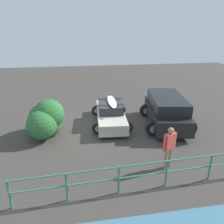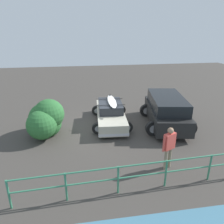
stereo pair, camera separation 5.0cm
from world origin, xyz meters
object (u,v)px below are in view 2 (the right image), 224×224
(suv_car, at_px, (166,110))
(person_bystander, at_px, (169,144))
(sedan_car, at_px, (110,113))
(bush_near_left, at_px, (46,120))

(suv_car, xyz_separation_m, person_bystander, (1.57, 4.13, 0.17))
(sedan_car, bearing_deg, bush_near_left, 16.53)
(suv_car, bearing_deg, bush_near_left, 2.29)
(sedan_car, bearing_deg, person_bystander, 108.38)
(suv_car, xyz_separation_m, bush_near_left, (6.85, 0.27, -0.04))
(suv_car, distance_m, bush_near_left, 6.85)
(sedan_car, height_order, person_bystander, person_bystander)
(sedan_car, xyz_separation_m, suv_car, (-3.21, 0.81, 0.32))
(bush_near_left, bearing_deg, person_bystander, 143.82)
(person_bystander, bearing_deg, bush_near_left, -36.18)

